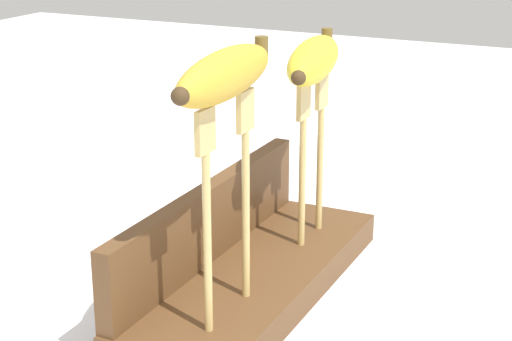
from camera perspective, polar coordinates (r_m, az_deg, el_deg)
name	(u,v)px	position (r m, az deg, el deg)	size (l,w,h in m)	color
ground_plane	(256,295)	(0.85, 0.00, -8.37)	(3.00, 3.00, 0.00)	silver
wooden_board	(256,281)	(0.84, 0.00, -7.44)	(0.37, 0.12, 0.03)	brown
board_backstop	(209,222)	(0.84, -3.22, -3.48)	(0.36, 0.02, 0.08)	brown
fork_stand_left	(227,189)	(0.71, -1.97, -1.28)	(0.10, 0.01, 0.19)	tan
fork_stand_right	(312,144)	(0.87, 3.79, 1.82)	(0.08, 0.01, 0.17)	tan
banana_raised_left	(226,74)	(0.68, -2.07, 6.52)	(0.17, 0.05, 0.04)	gold
banana_raised_right	(314,59)	(0.85, 3.92, 7.49)	(0.19, 0.08, 0.04)	yellow
banana_chunk_near	(177,252)	(0.90, -5.32, -5.50)	(0.05, 0.05, 0.04)	yellow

